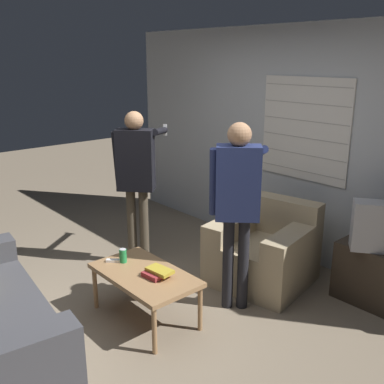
# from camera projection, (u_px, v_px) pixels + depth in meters

# --- Properties ---
(ground_plane) EXTENTS (16.00, 16.00, 0.00)m
(ground_plane) POSITION_uv_depth(u_px,v_px,m) (143.00, 310.00, 4.08)
(ground_plane) COLOR #7F705B
(wall_back) EXTENTS (5.20, 0.08, 2.55)m
(wall_back) POSITION_uv_depth(u_px,v_px,m) (289.00, 144.00, 5.00)
(wall_back) COLOR #ADB2B7
(wall_back) RESTS_ON ground_plane
(armchair_beige) EXTENTS (1.05, 1.03, 0.82)m
(armchair_beige) POSITION_uv_depth(u_px,v_px,m) (264.00, 250.00, 4.56)
(armchair_beige) COLOR tan
(armchair_beige) RESTS_ON ground_plane
(coffee_table) EXTENTS (0.97, 0.56, 0.44)m
(coffee_table) POSITION_uv_depth(u_px,v_px,m) (145.00, 277.00, 3.84)
(coffee_table) COLOR #9E754C
(coffee_table) RESTS_ON ground_plane
(person_left_standing) EXTENTS (0.49, 0.82, 1.68)m
(person_left_standing) POSITION_uv_depth(u_px,v_px,m) (136.00, 170.00, 4.72)
(person_left_standing) COLOR #4C4233
(person_left_standing) RESTS_ON ground_plane
(person_right_standing) EXTENTS (0.51, 0.81, 1.70)m
(person_right_standing) POSITION_uv_depth(u_px,v_px,m) (238.00, 195.00, 3.85)
(person_right_standing) COLOR black
(person_right_standing) RESTS_ON ground_plane
(book_stack) EXTENTS (0.25, 0.20, 0.07)m
(book_stack) POSITION_uv_depth(u_px,v_px,m) (157.00, 273.00, 3.76)
(book_stack) COLOR maroon
(book_stack) RESTS_ON coffee_table
(soda_can) EXTENTS (0.07, 0.07, 0.13)m
(soda_can) POSITION_uv_depth(u_px,v_px,m) (123.00, 256.00, 4.01)
(soda_can) COLOR #238E47
(soda_can) RESTS_ON coffee_table
(spare_remote) EXTENTS (0.12, 0.12, 0.02)m
(spare_remote) POSITION_uv_depth(u_px,v_px,m) (113.00, 261.00, 4.03)
(spare_remote) COLOR white
(spare_remote) RESTS_ON coffee_table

